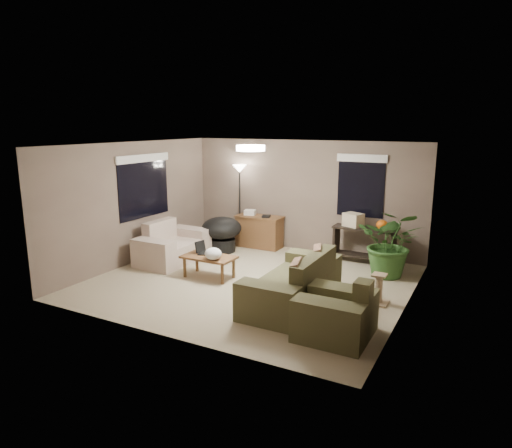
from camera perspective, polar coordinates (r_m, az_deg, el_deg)
The scene contains 20 objects.
room_shell at distance 8.17m, azimuth -0.66°, elevation 1.10°, with size 5.50×5.50×5.50m.
main_sofa at distance 7.46m, azimuth 4.91°, elevation -7.70°, with size 0.95×2.20×0.85m.
throw_pillows at distance 7.26m, azimuth 6.82°, elevation -5.37°, with size 0.37×1.40×0.47m.
loveseat at distance 9.81m, azimuth -10.49°, elevation -2.88°, with size 0.90×1.60×0.85m.
armchair at distance 6.44m, azimuth 10.05°, elevation -11.19°, with size 0.95×1.00×0.85m.
coffee_table at distance 8.65m, azimuth -5.91°, elevation -4.40°, with size 1.00×0.55×0.42m.
laptop at distance 8.79m, azimuth -6.48°, elevation -3.32°, with size 0.41×0.33×0.24m.
plastic_bag at distance 8.38m, azimuth -5.37°, elevation -3.72°, with size 0.32×0.29×0.22m, color white.
desk at distance 10.70m, azimuth 0.43°, elevation -0.93°, with size 1.10×0.50×0.75m.
desk_papers at distance 10.67m, azimuth -0.34°, elevation 1.36°, with size 0.71×0.31×0.12m.
console_table at distance 9.76m, azimuth 13.35°, elevation -2.25°, with size 1.30×0.40×0.75m.
pumpkin at distance 9.59m, azimuth 15.49°, elevation -0.11°, with size 0.24×0.24×0.19m, color orange.
cardboard_box at distance 9.72m, azimuth 12.06°, elevation 0.51°, with size 0.38×0.28×0.28m, color beige.
papasan_chair at distance 10.34m, azimuth -4.32°, elevation -0.95°, with size 0.97×0.97×0.80m.
floor_lamp at distance 10.78m, azimuth -2.07°, elevation 5.75°, with size 0.32×0.32×1.91m.
ceiling_fixture at distance 8.02m, azimuth -0.68°, elevation 9.46°, with size 0.50×0.50×0.10m, color white.
houseplant at distance 8.99m, azimuth 16.53°, elevation -3.20°, with size 1.18×1.31×1.03m, color #2D5923.
cat_scratching_post at distance 7.70m, azimuth 15.07°, elevation -8.08°, with size 0.32×0.32×0.50m.
window_left at distance 9.90m, azimuth -13.87°, elevation 5.88°, with size 0.05×1.56×1.33m.
window_back at distance 9.90m, azimuth 13.02°, elevation 5.93°, with size 1.06×0.05×1.33m.
Camera 1 is at (3.84, -7.03, 2.87)m, focal length 32.00 mm.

